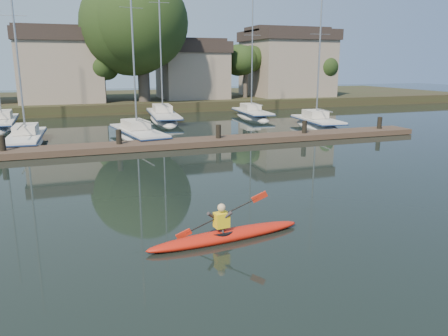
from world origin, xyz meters
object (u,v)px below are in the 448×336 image
object	(u,v)px
sailboat_2	(138,141)
sailboat_4	(317,129)
kayak	(226,233)
sailboat_6	(163,122)
sailboat_1	(27,147)
dock	(171,144)
sailboat_5	(3,129)
sailboat_7	(252,119)

from	to	relation	value
sailboat_2	sailboat_4	distance (m)	14.25
kayak	sailboat_2	world-z (taller)	sailboat_2
sailboat_4	sailboat_6	world-z (taller)	sailboat_6
sailboat_2	sailboat_4	size ratio (longest dim) A/B	1.16
sailboat_6	sailboat_1	bearing A→B (deg)	-134.85
dock	sailboat_4	distance (m)	13.75
sailboat_1	sailboat_6	distance (m)	13.77
sailboat_4	sailboat_5	bearing A→B (deg)	166.74
kayak	sailboat_6	world-z (taller)	sailboat_6
sailboat_4	sailboat_7	world-z (taller)	sailboat_7
sailboat_7	sailboat_1	bearing A→B (deg)	-152.39
dock	kayak	bearing A→B (deg)	-96.67
dock	sailboat_1	world-z (taller)	sailboat_1
sailboat_7	sailboat_6	bearing A→B (deg)	179.14
sailboat_2	kayak	bearing A→B (deg)	-100.38
sailboat_4	sailboat_6	distance (m)	13.43
sailboat_6	sailboat_7	bearing A→B (deg)	0.04
sailboat_5	sailboat_7	bearing A→B (deg)	-3.52
dock	sailboat_6	bearing A→B (deg)	80.10
kayak	sailboat_2	xyz separation A→B (m)	(0.34, 18.22, -0.36)
dock	sailboat_1	xyz separation A→B (m)	(-8.23, 4.11, -0.38)
kayak	sailboat_5	world-z (taller)	sailboat_5
kayak	dock	distance (m)	14.42
sailboat_6	sailboat_7	size ratio (longest dim) A/B	1.32
sailboat_6	kayak	bearing A→B (deg)	-93.39
sailboat_6	sailboat_5	bearing A→B (deg)	-175.47
kayak	sailboat_4	xyz separation A→B (m)	(14.56, 19.11, -0.38)
sailboat_1	sailboat_6	xyz separation A→B (m)	(10.50, 8.91, -0.02)
sailboat_7	sailboat_5	bearing A→B (deg)	-178.13
sailboat_5	sailboat_7	world-z (taller)	sailboat_5
sailboat_2	sailboat_6	size ratio (longest dim) A/B	0.84
sailboat_1	sailboat_2	size ratio (longest dim) A/B	0.92
sailboat_1	sailboat_7	bearing A→B (deg)	26.29
sailboat_1	sailboat_5	bearing A→B (deg)	107.62
dock	sailboat_7	xyz separation A→B (m)	(10.51, 12.33, -0.39)
kayak	sailboat_4	world-z (taller)	sailboat_4
kayak	sailboat_4	distance (m)	24.02
kayak	sailboat_1	xyz separation A→B (m)	(-6.55, 18.43, -0.36)
sailboat_2	sailboat_4	bearing A→B (deg)	-5.75
sailboat_2	sailboat_5	world-z (taller)	sailboat_5
sailboat_2	sailboat_5	distance (m)	13.07
sailboat_5	sailboat_7	xyz separation A→B (m)	(21.15, -0.76, -0.00)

